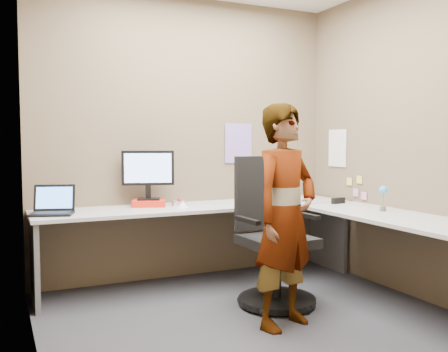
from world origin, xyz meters
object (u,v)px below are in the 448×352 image
desk (273,227)px  office_chair (272,245)px  monitor (148,171)px  person (285,216)px

desk → office_chair: (-0.11, -0.18, -0.11)m
monitor → office_chair: size_ratio=0.39×
office_chair → person: 0.59m
monitor → person: size_ratio=0.29×
desk → person: (-0.29, -0.65, 0.20)m
monitor → office_chair: 1.33m
office_chair → person: bearing=-112.7°
monitor → person: person is taller
desk → monitor: 1.24m
monitor → office_chair: bearing=-31.5°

